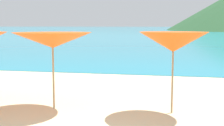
% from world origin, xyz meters
% --- Properties ---
extents(ground_plane, '(50.00, 100.00, 0.30)m').
position_xyz_m(ground_plane, '(0.00, 10.00, -0.15)').
color(ground_plane, beige).
extents(ocean_water, '(650.00, 440.00, 0.02)m').
position_xyz_m(ocean_water, '(0.00, 229.60, 0.01)').
color(ocean_water, teal).
rests_on(ocean_water, ground_plane).
extents(umbrella_3, '(2.40, 2.40, 2.17)m').
position_xyz_m(umbrella_3, '(-1.68, 3.18, 1.95)').
color(umbrella_3, '#9E7F59').
rests_on(umbrella_3, ground_plane).
extents(umbrella_4, '(1.99, 1.99, 2.19)m').
position_xyz_m(umbrella_4, '(1.63, 3.38, 1.92)').
color(umbrella_4, '#9E7F59').
rests_on(umbrella_4, ground_plane).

